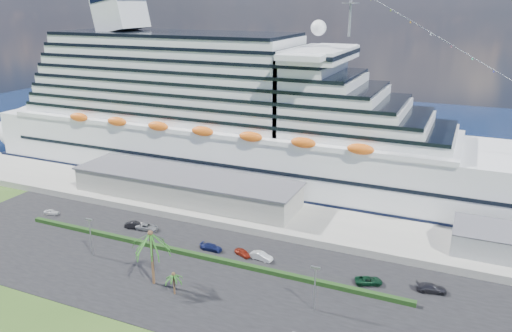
% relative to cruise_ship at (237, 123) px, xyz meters
% --- Properties ---
extents(ground, '(420.00, 420.00, 0.00)m').
position_rel_cruise_ship_xyz_m(ground, '(21.53, -64.00, -16.69)').
color(ground, '#294717').
rests_on(ground, ground).
extents(asphalt_lot, '(140.00, 38.00, 0.12)m').
position_rel_cruise_ship_xyz_m(asphalt_lot, '(21.53, -53.00, -16.63)').
color(asphalt_lot, black).
rests_on(asphalt_lot, ground).
extents(wharf, '(240.00, 20.00, 1.80)m').
position_rel_cruise_ship_xyz_m(wharf, '(21.53, -24.00, -15.79)').
color(wharf, gray).
rests_on(wharf, ground).
extents(water, '(420.00, 160.00, 0.02)m').
position_rel_cruise_ship_xyz_m(water, '(21.53, 66.00, -16.68)').
color(water, black).
rests_on(water, ground).
extents(cruise_ship, '(191.00, 38.00, 54.00)m').
position_rel_cruise_ship_xyz_m(cruise_ship, '(0.00, 0.00, 0.00)').
color(cruise_ship, silver).
rests_on(cruise_ship, ground).
extents(terminal_building, '(61.00, 15.00, 6.30)m').
position_rel_cruise_ship_xyz_m(terminal_building, '(-3.47, -24.00, -11.68)').
color(terminal_building, gray).
rests_on(terminal_building, wharf).
extents(hedge, '(88.00, 1.10, 0.90)m').
position_rel_cruise_ship_xyz_m(hedge, '(13.53, -48.00, -16.12)').
color(hedge, black).
rests_on(hedge, asphalt_lot).
extents(lamp_post_left, '(1.60, 0.35, 8.27)m').
position_rel_cruise_ship_xyz_m(lamp_post_left, '(-6.47, -56.00, -11.35)').
color(lamp_post_left, gray).
rests_on(lamp_post_left, asphalt_lot).
extents(lamp_post_right, '(1.60, 0.35, 8.27)m').
position_rel_cruise_ship_xyz_m(lamp_post_right, '(41.53, -56.00, -11.35)').
color(lamp_post_right, gray).
rests_on(lamp_post_right, asphalt_lot).
extents(palm_tall, '(8.82, 8.82, 11.13)m').
position_rel_cruise_ship_xyz_m(palm_tall, '(11.53, -60.00, -7.49)').
color(palm_tall, '#47301E').
rests_on(palm_tall, ground).
extents(palm_short, '(3.53, 3.53, 4.56)m').
position_rel_cruise_ship_xyz_m(palm_short, '(17.03, -61.50, -13.03)').
color(palm_short, '#47301E').
rests_on(palm_short, ground).
extents(parked_car_0, '(3.99, 2.23, 1.28)m').
position_rel_cruise_ship_xyz_m(parked_car_0, '(-30.14, -43.61, -15.93)').
color(parked_car_0, silver).
rests_on(parked_car_0, asphalt_lot).
extents(parked_car_1, '(5.04, 3.03, 1.57)m').
position_rel_cruise_ship_xyz_m(parked_car_1, '(-6.37, -41.65, -15.79)').
color(parked_car_1, black).
rests_on(parked_car_1, asphalt_lot).
extents(parked_car_2, '(5.48, 2.99, 1.46)m').
position_rel_cruise_ship_xyz_m(parked_car_2, '(-3.28, -41.34, -15.85)').
color(parked_car_2, gray).
rests_on(parked_car_2, asphalt_lot).
extents(parked_car_3, '(4.83, 1.97, 1.40)m').
position_rel_cruise_ship_xyz_m(parked_car_3, '(15.07, -44.11, -15.88)').
color(parked_car_3, '#171F51').
rests_on(parked_car_3, asphalt_lot).
extents(parked_car_4, '(4.36, 3.10, 1.38)m').
position_rel_cruise_ship_xyz_m(parked_car_4, '(22.27, -43.58, -15.89)').
color(parked_car_4, maroon).
rests_on(parked_car_4, asphalt_lot).
extents(parked_car_5, '(5.01, 2.37, 1.59)m').
position_rel_cruise_ship_xyz_m(parked_car_5, '(26.42, -43.63, -15.78)').
color(parked_car_5, silver).
rests_on(parked_car_5, asphalt_lot).
extents(parked_car_6, '(5.58, 4.11, 1.41)m').
position_rel_cruise_ship_xyz_m(parked_car_6, '(48.42, -44.04, -15.87)').
color(parked_car_6, black).
rests_on(parked_car_6, asphalt_lot).
extents(parked_car_7, '(5.75, 3.25, 1.57)m').
position_rel_cruise_ship_xyz_m(parked_car_7, '(59.37, -42.11, -15.79)').
color(parked_car_7, '#242329').
rests_on(parked_car_7, asphalt_lot).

